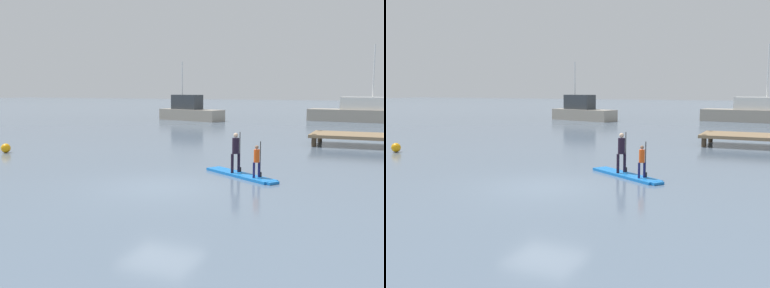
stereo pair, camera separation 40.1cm
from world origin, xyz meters
The scene contains 7 objects.
ground_plane centered at (0.00, 0.00, 0.00)m, with size 240.00×240.00×0.00m, color slate.
paddleboard_near centered at (1.85, 2.96, 0.05)m, with size 3.31×2.44×0.10m.
paddler_adult centered at (1.58, 3.14, 0.97)m, with size 0.37×0.42×1.54m.
paddler_child_solo centered at (2.58, 2.49, 0.76)m, with size 0.29×0.35×1.30m.
fishing_boat_green_midground centered at (-12.10, 30.11, 0.95)m, with size 7.49×4.17×6.12m.
motor_boat_small_navy centered at (4.17, 34.84, 0.93)m, with size 9.44×3.56×7.57m.
mooring_buoy_near centered at (-11.16, 4.21, 0.24)m, with size 0.48×0.48×0.48m, color orange.
Camera 2 is at (7.11, -12.87, 3.28)m, focal length 42.03 mm.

